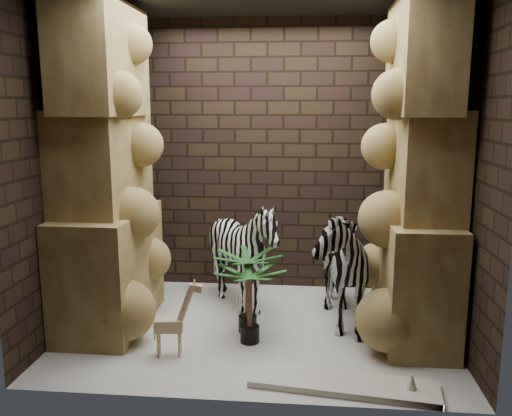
# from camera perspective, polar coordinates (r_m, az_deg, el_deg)

# --- Properties ---
(floor) EXTENTS (3.50, 3.50, 0.00)m
(floor) POSITION_cam_1_polar(r_m,az_deg,el_deg) (5.10, 0.06, -12.89)
(floor) COLOR beige
(floor) RESTS_ON ground
(wall_back) EXTENTS (3.50, 0.00, 3.50)m
(wall_back) POSITION_cam_1_polar(r_m,az_deg,el_deg) (5.94, 1.19, 5.52)
(wall_back) COLOR black
(wall_back) RESTS_ON ground
(wall_front) EXTENTS (3.50, 0.00, 3.50)m
(wall_front) POSITION_cam_1_polar(r_m,az_deg,el_deg) (3.47, -1.86, 1.67)
(wall_front) COLOR black
(wall_front) RESTS_ON ground
(wall_left) EXTENTS (0.00, 3.00, 3.00)m
(wall_left) POSITION_cam_1_polar(r_m,az_deg,el_deg) (5.16, -19.71, 4.07)
(wall_left) COLOR black
(wall_left) RESTS_ON ground
(wall_right) EXTENTS (0.00, 3.00, 3.00)m
(wall_right) POSITION_cam_1_polar(r_m,az_deg,el_deg) (4.86, 21.12, 3.59)
(wall_right) COLOR black
(wall_right) RESTS_ON ground
(rock_pillar_left) EXTENTS (0.68, 1.30, 3.00)m
(rock_pillar_left) POSITION_cam_1_polar(r_m,az_deg,el_deg) (5.03, -16.08, 4.12)
(rock_pillar_left) COLOR tan
(rock_pillar_left) RESTS_ON floor
(rock_pillar_right) EXTENTS (0.58, 1.25, 3.00)m
(rock_pillar_right) POSITION_cam_1_polar(r_m,az_deg,el_deg) (4.78, 17.30, 3.72)
(rock_pillar_right) COLOR tan
(rock_pillar_right) RESTS_ON floor
(zebra_right) EXTENTS (0.85, 1.29, 1.41)m
(zebra_right) POSITION_cam_1_polar(r_m,az_deg,el_deg) (5.06, 8.21, -4.70)
(zebra_right) COLOR white
(zebra_right) RESTS_ON floor
(zebra_left) EXTENTS (1.10, 1.29, 1.06)m
(zebra_left) POSITION_cam_1_polar(r_m,az_deg,el_deg) (5.39, -1.38, -5.54)
(zebra_left) COLOR white
(zebra_left) RESTS_ON floor
(giraffe_toy) EXTENTS (0.36, 0.16, 0.68)m
(giraffe_toy) POSITION_cam_1_polar(r_m,az_deg,el_deg) (4.52, -9.43, -11.57)
(giraffe_toy) COLOR beige
(giraffe_toy) RESTS_ON floor
(palm_front) EXTENTS (0.36, 0.36, 0.77)m
(palm_front) POSITION_cam_1_polar(r_m,az_deg,el_deg) (4.90, -0.92, -9.04)
(palm_front) COLOR #194420
(palm_front) RESTS_ON floor
(palm_back) EXTENTS (0.36, 0.36, 0.69)m
(palm_back) POSITION_cam_1_polar(r_m,az_deg,el_deg) (4.71, -0.68, -10.39)
(palm_back) COLOR #194420
(palm_back) RESTS_ON floor
(surfboard) EXTENTS (1.43, 0.53, 0.05)m
(surfboard) POSITION_cam_1_polar(r_m,az_deg,el_deg) (4.19, 9.37, -18.22)
(surfboard) COLOR silver
(surfboard) RESTS_ON floor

